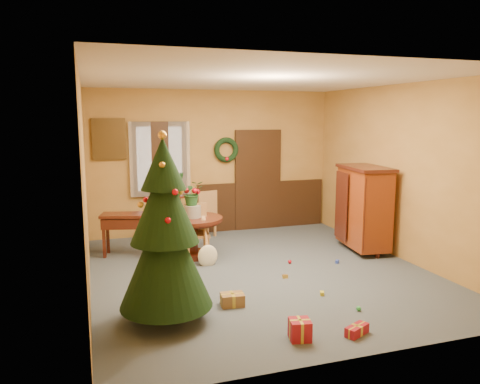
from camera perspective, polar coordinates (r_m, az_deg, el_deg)
name	(u,v)px	position (r m, az deg, el deg)	size (l,w,h in m)	color
room_envelope	(224,178)	(9.65, -1.97, 1.70)	(5.50, 5.50, 5.50)	#34414C
dining_table	(193,229)	(7.95, -5.77, -4.55)	(1.01, 1.01, 0.69)	black
urn	(193,211)	(7.89, -5.81, -2.35)	(0.28, 0.28, 0.21)	slate
centerpiece_plant	(192,193)	(7.83, -5.84, -0.12)	(0.37, 0.32, 0.42)	#1E4C23
chair_near	(196,230)	(7.87, -5.41, -4.60)	(0.43, 0.43, 0.93)	#9B633E
chair_far	(205,212)	(9.32, -4.25, -2.41)	(0.48, 0.48, 0.93)	#9B633E
guitar	(208,242)	(7.52, -3.98, -6.14)	(0.32, 0.15, 0.76)	beige
plant_stand	(178,212)	(9.06, -7.51, -2.48)	(0.34, 0.34, 0.88)	black
stand_plant	(178,184)	(8.97, -7.59, 1.01)	(0.25, 0.20, 0.45)	#19471E
christmas_tree	(165,234)	(5.39, -9.14, -5.05)	(1.07, 1.07, 2.21)	#382111
writing_desk	(126,224)	(8.25, -13.73, -3.81)	(0.90, 0.60, 0.73)	black
sideboard	(364,206)	(8.54, 14.86, -1.65)	(0.76, 1.25, 1.51)	#521E09
gift_a	(232,300)	(6.06, -0.94, -12.98)	(0.31, 0.24, 0.16)	brown
gift_b	(300,330)	(5.25, 7.31, -16.31)	(0.26, 0.26, 0.22)	maroon
gift_c	(189,282)	(6.70, -6.22, -10.91)	(0.30, 0.32, 0.15)	brown
gift_d	(357,330)	(5.48, 14.06, -16.02)	(0.33, 0.24, 0.11)	maroon
toy_a	(337,262)	(7.88, 11.77, -8.30)	(0.08, 0.05, 0.05)	#273FAB
toy_b	(359,309)	(6.10, 14.26, -13.61)	(0.06, 0.06, 0.06)	green
toy_c	(322,293)	(6.50, 9.97, -12.08)	(0.08, 0.05, 0.05)	gold
toy_d	(290,262)	(7.74, 6.09, -8.45)	(0.06, 0.06, 0.06)	red
toy_e	(285,276)	(7.06, 5.52, -10.22)	(0.08, 0.05, 0.05)	gold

